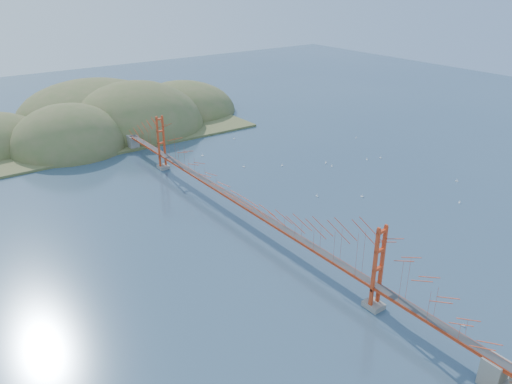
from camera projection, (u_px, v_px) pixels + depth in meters
ground at (241, 220)px, 85.81m from camera, size 320.00×320.00×0.00m
bridge at (240, 182)px, 83.09m from camera, size 2.20×94.40×12.00m
far_headlands at (108, 126)px, 137.75m from camera, size 84.00×58.00×25.00m
sailboat_17 at (356, 138)px, 127.45m from camera, size 0.50×0.43×0.57m
sailboat_1 at (362, 196)px, 94.45m from camera, size 0.58×0.63×0.71m
sailboat_11 at (457, 181)px, 101.38m from camera, size 0.65×0.65×0.68m
sailboat_9 at (367, 159)px, 112.87m from camera, size 0.59×0.60×0.67m
sailboat_7 at (282, 165)px, 109.34m from camera, size 0.59×0.50×0.67m
sailboat_10 at (463, 325)px, 60.21m from camera, size 0.52×0.56×0.63m
sailboat_13 at (460, 202)px, 91.96m from camera, size 0.61×0.61×0.63m
sailboat_12 at (202, 155)px, 115.19m from camera, size 0.65×0.59×0.73m
sailboat_5 at (381, 158)px, 113.86m from camera, size 0.54×0.61×0.69m
sailboat_6 at (383, 233)px, 81.10m from camera, size 0.62×0.62×0.65m
sailboat_15 at (234, 138)px, 126.78m from camera, size 0.58×0.60×0.67m
sailboat_0 at (317, 196)px, 94.63m from camera, size 0.50×0.61×0.72m
sailboat_4 at (332, 166)px, 109.00m from camera, size 0.58×0.58×0.65m
sailboat_16 at (244, 166)px, 108.72m from camera, size 0.64×0.64×0.69m
sailboat_8 at (326, 163)px, 110.87m from camera, size 0.64×0.64×0.67m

